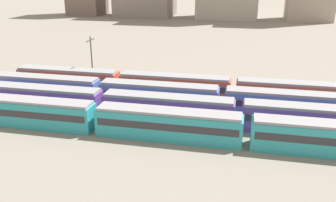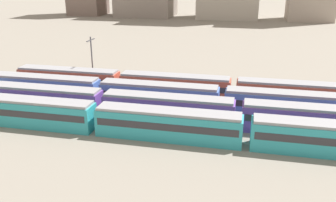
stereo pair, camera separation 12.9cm
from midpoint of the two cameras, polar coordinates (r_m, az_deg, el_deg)
ground_plane at (r=56.56m, az=-13.91°, el=-0.93°), size 600.00×600.00×0.00m
train_track_0 at (r=43.15m, az=12.32°, el=-4.67°), size 74.70×3.06×3.75m
train_track_1 at (r=48.96m, az=-0.09°, el=-1.20°), size 55.80×3.06×3.75m
train_track_2 at (r=54.27m, az=-1.54°, el=0.92°), size 55.80×3.06×3.75m
train_track_3 at (r=58.81m, az=1.00°, el=2.42°), size 55.80×3.06×3.75m
catenary_pole_1 at (r=65.74m, az=-12.06°, el=6.60°), size 0.24×3.20×8.83m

